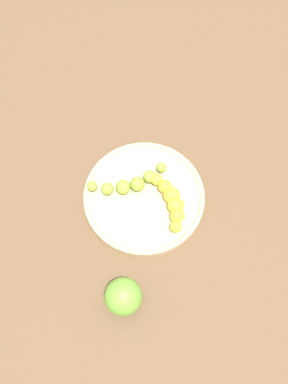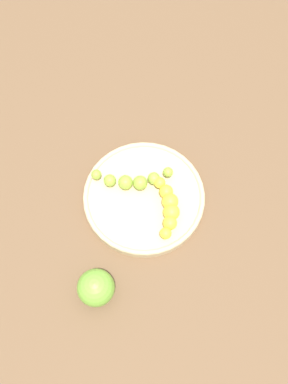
{
  "view_description": "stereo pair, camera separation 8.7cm",
  "coord_description": "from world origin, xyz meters",
  "px_view_note": "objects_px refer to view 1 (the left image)",
  "views": [
    {
      "loc": [
        -0.1,
        0.33,
        0.84
      ],
      "look_at": [
        0.0,
        0.0,
        0.04
      ],
      "focal_mm": 42.39,
      "sensor_mm": 36.0,
      "label": 1
    },
    {
      "loc": [
        -0.18,
        0.29,
        0.84
      ],
      "look_at": [
        0.0,
        0.0,
        0.04
      ],
      "focal_mm": 42.39,
      "sensor_mm": 36.0,
      "label": 2
    }
  ],
  "objects_px": {
    "fruit_bowl": "(144,197)",
    "banana_yellow": "(171,201)",
    "apple_green": "(123,297)",
    "banana_green": "(129,183)"
  },
  "relations": [
    {
      "from": "fruit_bowl",
      "to": "banana_green",
      "type": "relative_size",
      "value": 1.74
    },
    {
      "from": "banana_yellow",
      "to": "apple_green",
      "type": "distance_m",
      "value": 0.2
    },
    {
      "from": "fruit_bowl",
      "to": "banana_yellow",
      "type": "distance_m",
      "value": 0.06
    },
    {
      "from": "fruit_bowl",
      "to": "apple_green",
      "type": "bearing_deg",
      "value": 96.78
    },
    {
      "from": "fruit_bowl",
      "to": "apple_green",
      "type": "distance_m",
      "value": 0.2
    },
    {
      "from": "banana_green",
      "to": "fruit_bowl",
      "type": "bearing_deg",
      "value": 38.11
    },
    {
      "from": "fruit_bowl",
      "to": "banana_green",
      "type": "distance_m",
      "value": 0.04
    },
    {
      "from": "fruit_bowl",
      "to": "banana_green",
      "type": "height_order",
      "value": "banana_green"
    },
    {
      "from": "fruit_bowl",
      "to": "banana_yellow",
      "type": "height_order",
      "value": "banana_yellow"
    },
    {
      "from": "fruit_bowl",
      "to": "banana_green",
      "type": "xyz_separation_m",
      "value": [
        0.03,
        -0.01,
        0.02
      ]
    }
  ]
}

